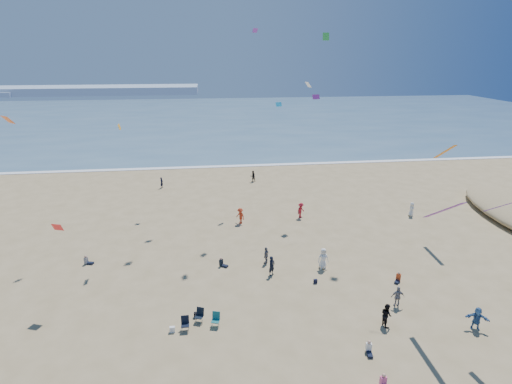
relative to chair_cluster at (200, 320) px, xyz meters
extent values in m
cube|color=#476B84|center=(2.10, 89.54, -0.47)|extent=(220.00, 100.00, 0.06)
cube|color=white|center=(2.10, 39.54, -0.46)|extent=(220.00, 1.20, 0.08)
cube|color=#7A8EA8|center=(-57.90, 164.54, 1.10)|extent=(110.00, 20.00, 3.20)
imported|color=silver|center=(23.36, 16.48, 0.31)|extent=(0.61, 0.85, 1.62)
imported|color=black|center=(5.81, 5.93, 0.35)|extent=(0.73, 0.71, 1.70)
imported|color=white|center=(10.31, 6.49, 0.42)|extent=(0.92, 0.62, 1.85)
imported|color=#AB1824|center=(10.93, 17.55, 0.36)|extent=(1.24, 1.23, 1.72)
imported|color=black|center=(12.43, -1.37, 0.33)|extent=(0.72, 0.88, 1.66)
imported|color=gray|center=(14.16, 0.55, 0.31)|extent=(0.99, 0.51, 1.62)
imported|color=black|center=(-5.48, 29.95, 0.23)|extent=(0.52, 0.63, 1.46)
imported|color=red|center=(4.12, 16.77, 0.37)|extent=(1.22, 1.27, 1.74)
imported|color=slate|center=(5.64, 7.90, 0.27)|extent=(0.79, 0.97, 1.55)
imported|color=#376298|center=(18.26, -2.42, 0.30)|extent=(1.54, 1.08, 1.60)
imported|color=black|center=(7.11, 31.22, 0.29)|extent=(0.93, 0.83, 1.58)
cube|color=white|center=(-1.82, -0.35, -0.30)|extent=(0.35, 0.20, 0.40)
cube|color=black|center=(-0.29, 1.02, -0.31)|extent=(0.30, 0.22, 0.38)
cube|color=black|center=(9.09, 4.26, -0.33)|extent=(0.28, 0.18, 0.34)
cube|color=green|center=(10.05, 8.36, 18.05)|extent=(0.53, 0.39, 0.56)
cube|color=white|center=(11.72, 19.76, 13.71)|extent=(0.67, 0.73, 0.57)
cube|color=#22AAE2|center=(8.01, 16.40, 12.13)|extent=(0.69, 0.46, 0.41)
cube|color=#EA5A22|center=(-10.43, 2.06, 13.27)|extent=(0.87, 0.85, 0.46)
cube|color=#FFA115|center=(-6.36, 12.02, 11.00)|extent=(0.21, 0.85, 0.45)
cube|color=purple|center=(6.84, 26.06, 19.28)|extent=(0.75, 0.74, 0.47)
cube|color=red|center=(-9.58, 4.07, 5.50)|extent=(0.80, 0.50, 0.57)
cube|color=#862B93|center=(12.01, 17.49, 12.68)|extent=(0.81, 0.36, 0.46)
cube|color=#6F2491|center=(15.52, -1.01, 7.58)|extent=(0.35, 3.14, 2.21)
cube|color=orange|center=(23.02, 11.46, 8.14)|extent=(0.35, 2.64, 1.87)
camera|label=1|loc=(1.05, -22.63, 16.97)|focal=28.00mm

